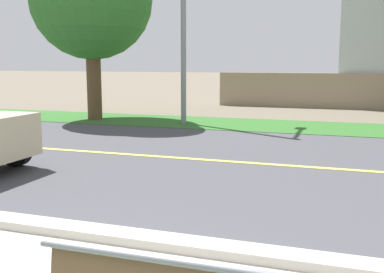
% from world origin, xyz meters
% --- Properties ---
extents(ground_plane, '(140.00, 140.00, 0.00)m').
position_xyz_m(ground_plane, '(0.00, 8.00, 0.00)').
color(ground_plane, '#665B4C').
extents(curb_edge, '(44.00, 0.30, 0.11)m').
position_xyz_m(curb_edge, '(0.00, 2.35, 0.06)').
color(curb_edge, '#ADA89E').
rests_on(curb_edge, ground_plane).
extents(street_asphalt, '(52.00, 8.00, 0.01)m').
position_xyz_m(street_asphalt, '(0.00, 6.50, 0.00)').
color(street_asphalt, '#424247').
rests_on(street_asphalt, ground_plane).
extents(road_centre_line, '(48.00, 0.14, 0.01)m').
position_xyz_m(road_centre_line, '(0.00, 6.50, 0.01)').
color(road_centre_line, '#E0CC4C').
rests_on(road_centre_line, ground_plane).
extents(far_verge_grass, '(48.00, 2.80, 0.02)m').
position_xyz_m(far_verge_grass, '(0.00, 11.73, 0.01)').
color(far_verge_grass, '#2D6026').
rests_on(far_verge_grass, ground_plane).
extents(garden_wall, '(13.00, 0.36, 1.40)m').
position_xyz_m(garden_wall, '(2.80, 17.71, 0.70)').
color(garden_wall, gray).
rests_on(garden_wall, ground_plane).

